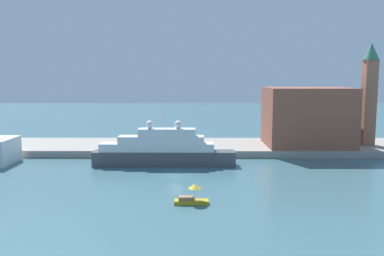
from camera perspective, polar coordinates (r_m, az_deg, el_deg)
name	(u,v)px	position (r m, az deg, el deg)	size (l,w,h in m)	color
ground	(176,176)	(74.01, -2.31, -6.68)	(400.00, 400.00, 0.00)	#3D6670
quay_dock	(180,147)	(98.98, -1.64, -2.67)	(110.00, 19.37, 1.57)	gray
large_yacht	(162,151)	(82.21, -4.14, -3.15)	(28.35, 3.96, 10.94)	#4C4C51
small_motorboat	(192,197)	(58.04, -0.07, -9.54)	(4.82, 1.88, 2.88)	#B7991E
harbor_building	(307,117)	(99.77, 15.77, 1.53)	(19.24, 15.12, 13.58)	#93513D
bell_tower	(369,90)	(104.65, 23.46, 4.86)	(3.65, 3.65, 23.94)	#9E664C
parked_car	(135,145)	(94.50, -7.88, -2.34)	(4.41, 1.70, 1.44)	silver
person_figure	(158,142)	(96.29, -4.77, -2.00)	(0.36, 0.36, 1.78)	maroon
mooring_bollard	(191,148)	(90.84, -0.20, -2.85)	(0.52, 0.52, 0.66)	black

